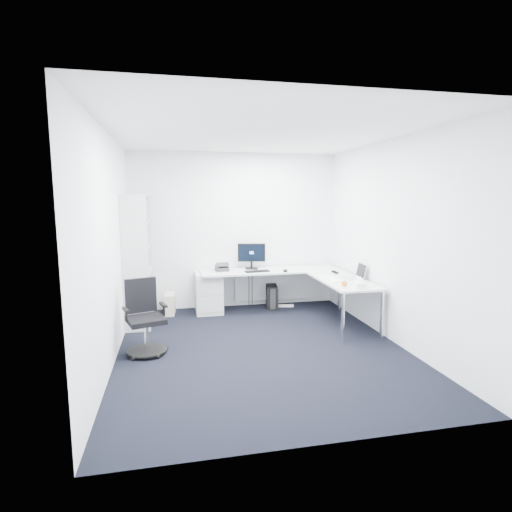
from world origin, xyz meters
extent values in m
plane|color=black|center=(0.00, 0.00, 0.00)|extent=(4.20, 4.20, 0.00)
plane|color=white|center=(0.00, 0.00, 2.70)|extent=(4.20, 4.20, 0.00)
cube|color=white|center=(0.00, 2.10, 1.35)|extent=(3.60, 0.02, 2.70)
cube|color=white|center=(0.00, -2.10, 1.35)|extent=(3.60, 0.02, 2.70)
cube|color=white|center=(-1.80, 0.00, 1.35)|extent=(0.02, 4.20, 2.70)
cube|color=white|center=(1.80, 0.00, 1.35)|extent=(0.02, 4.20, 2.70)
cube|color=silver|center=(-0.51, 1.79, 0.34)|extent=(0.44, 0.55, 0.68)
cube|color=black|center=(0.60, 1.86, 0.20)|extent=(0.25, 0.44, 0.40)
cube|color=beige|center=(-1.17, 1.80, 0.17)|extent=(0.19, 0.37, 0.34)
cube|color=white|center=(0.82, 1.83, 0.02)|extent=(0.36, 0.11, 0.04)
cube|color=black|center=(0.28, 1.59, 0.71)|extent=(0.42, 0.20, 0.02)
cube|color=black|center=(0.75, 1.51, 0.72)|extent=(0.09, 0.12, 0.03)
cube|color=white|center=(1.26, 0.74, 0.71)|extent=(0.16, 0.47, 0.02)
sphere|color=orange|center=(1.25, 0.26, 0.74)|extent=(0.08, 0.08, 0.08)
cube|color=white|center=(1.41, 0.13, 0.74)|extent=(0.17, 0.26, 0.08)
camera|label=1|loc=(-1.08, -4.83, 1.93)|focal=28.00mm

